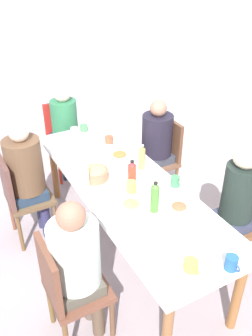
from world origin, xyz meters
The scene contains 29 objects.
ground_plane centered at (0.00, 0.00, 0.00)m, with size 7.21×7.21×0.00m, color #A19298.
wall_left centered at (-3.06, 0.00, 1.30)m, with size 0.12×4.47×2.60m, color silver.
dining_table centered at (0.00, 0.00, 0.67)m, with size 2.41×0.80×0.74m.
chair_0 centered at (-0.60, 0.78, 0.51)m, with size 0.40×0.40×0.90m.
person_0 centered at (-0.60, 0.69, 0.70)m, with size 0.32×0.32×1.16m.
chair_1 centered at (0.60, 0.78, 0.51)m, with size 0.40×0.40×0.90m.
person_1 centered at (0.60, 0.69, 0.73)m, with size 0.30×0.30×1.23m.
chair_2 centered at (-0.60, -0.78, 0.51)m, with size 0.40×0.40×0.90m.
person_2 centered at (-0.60, -0.69, 0.73)m, with size 0.33×0.33×1.21m.
chair_3 centered at (0.60, -0.78, 0.51)m, with size 0.40×0.40×0.90m.
person_3 centered at (0.60, -0.69, 0.71)m, with size 0.33×0.33×1.18m.
chair_4 centered at (-1.59, 0.00, 0.51)m, with size 0.40×0.40×0.90m.
person_4 centered at (-1.50, 0.00, 0.70)m, with size 0.31×0.31×1.16m.
plate_0 centered at (0.30, -0.12, 0.76)m, with size 0.22×0.22×0.04m.
plate_1 centered at (-0.43, 0.16, 0.76)m, with size 0.24×0.24×0.04m.
plate_2 centered at (0.50, 0.19, 0.76)m, with size 0.21×0.21×0.04m.
bowl_0 centered at (-0.19, -0.20, 0.80)m, with size 0.24×0.24×0.10m.
cup_0 centered at (1.15, 0.12, 0.79)m, with size 0.12×0.08×0.10m.
cup_1 centered at (-0.69, 0.04, 0.79)m, with size 0.11×0.07×0.10m.
cup_2 centered at (1.04, -0.11, 0.78)m, with size 0.13×0.09×0.07m.
cup_3 centered at (-1.08, -0.04, 0.78)m, with size 0.11×0.08×0.08m.
cup_4 centered at (0.24, 0.34, 0.79)m, with size 0.11×0.07×0.09m.
cup_5 centered at (0.14, -0.02, 0.79)m, with size 0.12×0.08×0.10m.
cup_6 centered at (-1.11, 0.08, 0.78)m, with size 0.12×0.08×0.07m.
cup_7 centered at (-0.73, 0.20, 0.78)m, with size 0.12×0.08×0.07m.
bottle_0 centered at (0.04, 0.04, 0.85)m, with size 0.07×0.07×0.23m.
bottle_1 centered at (-0.14, 0.24, 0.86)m, with size 0.06×0.06×0.24m.
bottle_2 centered at (0.43, 0.01, 0.87)m, with size 0.06×0.06×0.26m.
bottle_3 centered at (-0.11, -0.32, 0.86)m, with size 0.07×0.07×0.24m.
Camera 1 is at (2.21, -1.20, 2.44)m, focal length 38.21 mm.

